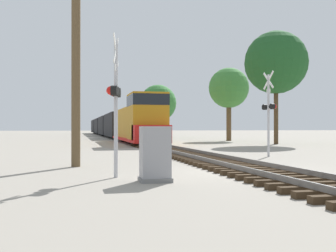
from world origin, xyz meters
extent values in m
plane|color=gray|center=(0.00, 0.00, 0.00)|extent=(400.00, 400.00, 0.00)
cube|color=#382819|center=(0.00, -4.50, 0.08)|extent=(2.60, 0.22, 0.16)
cube|color=#382819|center=(0.00, -3.90, 0.08)|extent=(2.60, 0.22, 0.16)
cube|color=#382819|center=(0.00, -3.30, 0.08)|extent=(2.60, 0.22, 0.16)
cube|color=#382819|center=(0.00, -2.70, 0.08)|extent=(2.60, 0.22, 0.16)
cube|color=#382819|center=(0.00, -2.10, 0.08)|extent=(2.60, 0.22, 0.16)
cube|color=#382819|center=(0.00, -1.50, 0.08)|extent=(2.60, 0.22, 0.16)
cube|color=#382819|center=(0.00, -0.90, 0.08)|extent=(2.60, 0.22, 0.16)
cube|color=#382819|center=(0.00, -0.30, 0.08)|extent=(2.60, 0.22, 0.16)
cube|color=#382819|center=(0.00, 0.30, 0.08)|extent=(2.60, 0.22, 0.16)
cube|color=#382819|center=(0.00, 0.90, 0.08)|extent=(2.60, 0.22, 0.16)
cube|color=#382819|center=(0.00, 1.50, 0.08)|extent=(2.60, 0.22, 0.16)
cube|color=#382819|center=(0.00, 2.10, 0.08)|extent=(2.60, 0.22, 0.16)
cube|color=#382819|center=(0.00, 2.70, 0.08)|extent=(2.60, 0.22, 0.16)
cube|color=#382819|center=(0.00, 3.30, 0.08)|extent=(2.60, 0.22, 0.16)
cube|color=#382819|center=(0.00, 3.90, 0.08)|extent=(2.60, 0.22, 0.16)
cube|color=#382819|center=(0.00, 4.50, 0.08)|extent=(2.60, 0.22, 0.16)
cube|color=#382819|center=(0.00, 5.10, 0.08)|extent=(2.60, 0.22, 0.16)
cube|color=#382819|center=(0.00, 5.70, 0.08)|extent=(2.60, 0.22, 0.16)
cube|color=#382819|center=(0.00, 6.30, 0.08)|extent=(2.60, 0.22, 0.16)
cube|color=#382819|center=(0.00, 6.90, 0.08)|extent=(2.60, 0.22, 0.16)
cube|color=#382819|center=(0.00, 7.50, 0.08)|extent=(2.60, 0.22, 0.16)
cube|color=#382819|center=(0.00, 8.10, 0.08)|extent=(2.60, 0.22, 0.16)
cube|color=#382819|center=(0.00, 8.70, 0.08)|extent=(2.60, 0.22, 0.16)
cube|color=#382819|center=(0.00, 9.30, 0.08)|extent=(2.60, 0.22, 0.16)
cube|color=#382819|center=(0.00, 9.90, 0.08)|extent=(2.60, 0.22, 0.16)
cube|color=#382819|center=(0.00, 10.50, 0.08)|extent=(2.60, 0.22, 0.16)
cube|color=#382819|center=(0.00, 11.10, 0.08)|extent=(2.60, 0.22, 0.16)
cube|color=#382819|center=(0.00, 11.70, 0.08)|extent=(2.60, 0.22, 0.16)
cube|color=#382819|center=(0.00, 12.30, 0.08)|extent=(2.60, 0.22, 0.16)
cube|color=#382819|center=(0.00, 12.90, 0.08)|extent=(2.60, 0.22, 0.16)
cube|color=#382819|center=(0.00, 13.50, 0.08)|extent=(2.60, 0.22, 0.16)
cube|color=#382819|center=(0.00, 14.10, 0.08)|extent=(2.60, 0.22, 0.16)
cube|color=#382819|center=(0.00, 14.70, 0.08)|extent=(2.60, 0.22, 0.16)
cube|color=#382819|center=(0.00, 15.30, 0.08)|extent=(2.60, 0.22, 0.16)
cube|color=#382819|center=(0.00, 15.90, 0.08)|extent=(2.60, 0.22, 0.16)
cube|color=#382819|center=(0.00, 16.50, 0.08)|extent=(2.60, 0.22, 0.16)
cube|color=#382819|center=(0.00, 17.10, 0.08)|extent=(2.60, 0.22, 0.16)
cube|color=#382819|center=(0.00, 17.70, 0.08)|extent=(2.60, 0.22, 0.16)
cube|color=#382819|center=(0.00, 18.30, 0.08)|extent=(2.60, 0.22, 0.16)
cube|color=#382819|center=(0.00, 18.90, 0.08)|extent=(2.60, 0.22, 0.16)
cube|color=#382819|center=(0.00, 19.50, 0.08)|extent=(2.60, 0.22, 0.16)
cube|color=slate|center=(-0.72, 0.00, 0.23)|extent=(0.07, 160.00, 0.15)
cube|color=slate|center=(0.72, 0.00, 0.23)|extent=(0.07, 160.00, 0.15)
cube|color=#B77A14|center=(0.00, 27.74, 1.88)|extent=(2.45, 12.08, 3.13)
cube|color=#B77A14|center=(0.00, 19.28, 2.32)|extent=(2.89, 3.80, 4.02)
cube|color=black|center=(0.00, 19.28, 3.74)|extent=(2.91, 3.83, 0.88)
cube|color=red|center=(0.00, 17.38, 1.01)|extent=(2.89, 1.73, 1.41)
cube|color=red|center=(0.00, 25.15, 0.43)|extent=(2.94, 16.91, 0.24)
cube|color=black|center=(0.00, 19.54, 0.50)|extent=(1.58, 2.20, 1.00)
cube|color=black|center=(0.00, 30.76, 0.50)|extent=(1.58, 2.20, 1.00)
cube|color=black|center=(0.00, 42.86, 1.91)|extent=(2.74, 14.55, 3.20)
cube|color=black|center=(0.00, 38.13, 0.45)|extent=(1.58, 2.20, 0.90)
cube|color=black|center=(0.00, 47.58, 0.45)|extent=(1.58, 2.20, 0.90)
cube|color=black|center=(0.00, 59.21, 1.91)|extent=(2.74, 14.55, 3.20)
cube|color=black|center=(0.00, 54.48, 0.45)|extent=(1.58, 2.20, 0.90)
cube|color=black|center=(0.00, 63.94, 0.45)|extent=(1.58, 2.20, 0.90)
cube|color=black|center=(0.00, 75.56, 1.91)|extent=(2.74, 14.55, 3.20)
cube|color=black|center=(0.00, 70.83, 0.45)|extent=(1.58, 2.20, 0.90)
cube|color=black|center=(0.00, 80.29, 0.45)|extent=(1.58, 2.20, 0.90)
cube|color=black|center=(0.00, 91.91, 1.91)|extent=(2.74, 14.55, 3.20)
cube|color=black|center=(0.00, 87.18, 0.45)|extent=(1.58, 2.20, 0.90)
cube|color=black|center=(0.00, 96.64, 0.45)|extent=(1.58, 2.20, 0.90)
cylinder|color=#B7B7BC|center=(-4.59, -0.64, 2.09)|extent=(0.12, 0.12, 4.17)
cube|color=white|center=(-4.59, -0.64, 3.87)|extent=(0.26, 0.91, 0.93)
cube|color=white|center=(-4.59, -0.64, 3.87)|extent=(0.26, 0.91, 0.93)
cube|color=black|center=(-4.59, -0.64, 2.60)|extent=(0.27, 0.85, 0.06)
cylinder|color=black|center=(-4.50, -0.30, 2.60)|extent=(0.25, 0.33, 0.30)
sphere|color=red|center=(-4.60, -0.28, 2.60)|extent=(0.26, 0.26, 0.26)
cylinder|color=black|center=(-4.59, -0.64, 2.60)|extent=(0.25, 0.33, 0.30)
sphere|color=red|center=(-4.69, -0.62, 2.60)|extent=(0.26, 0.26, 0.26)
cylinder|color=black|center=(-4.67, -0.98, 2.60)|extent=(0.25, 0.33, 0.30)
sphere|color=red|center=(-4.77, -0.96, 2.60)|extent=(0.26, 0.26, 0.26)
cube|color=white|center=(-4.59, -0.64, 3.32)|extent=(0.11, 0.32, 0.20)
cylinder|color=#B7B7BC|center=(4.01, 6.09, 2.14)|extent=(0.12, 0.12, 4.28)
cube|color=white|center=(4.01, 6.09, 3.98)|extent=(0.12, 0.92, 0.93)
cube|color=white|center=(4.01, 6.09, 3.98)|extent=(0.12, 0.92, 0.93)
cube|color=black|center=(4.01, 6.09, 2.60)|extent=(0.15, 0.86, 0.06)
cylinder|color=black|center=(4.05, 5.74, 2.60)|extent=(0.21, 0.32, 0.30)
sphere|color=red|center=(4.15, 5.75, 2.60)|extent=(0.26, 0.26, 0.26)
cylinder|color=black|center=(3.98, 6.44, 2.60)|extent=(0.21, 0.32, 0.30)
sphere|color=red|center=(4.08, 6.45, 2.60)|extent=(0.26, 0.26, 0.26)
cube|color=white|center=(4.01, 6.09, 3.43)|extent=(0.06, 0.32, 0.20)
cube|color=slate|center=(-3.62, -1.83, 0.06)|extent=(0.88, 0.71, 0.12)
cube|color=#939399|center=(-3.62, -1.83, 0.83)|extent=(0.80, 0.64, 1.43)
cylinder|color=brown|center=(-5.76, 3.03, 4.38)|extent=(0.34, 0.34, 8.77)
cylinder|color=#473521|center=(12.16, 20.14, 2.89)|extent=(0.40, 0.40, 5.78)
sphere|color=#1E5123|center=(12.16, 20.14, 7.50)|extent=(5.75, 5.75, 5.75)
cylinder|color=brown|center=(11.57, 30.02, 2.37)|extent=(0.57, 0.57, 4.74)
sphere|color=#3D7F38|center=(11.57, 30.02, 6.13)|extent=(4.65, 4.65, 4.65)
cylinder|color=brown|center=(6.55, 46.00, 1.80)|extent=(0.51, 0.51, 3.59)
sphere|color=#337533|center=(6.55, 46.00, 5.27)|extent=(5.60, 5.60, 5.60)
camera|label=1|loc=(-5.80, -12.56, 1.51)|focal=42.00mm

